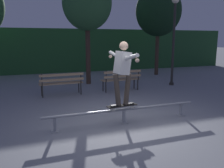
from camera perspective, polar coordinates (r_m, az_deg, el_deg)
The scene contains 10 objects.
ground_plane at distance 5.92m, azimuth 3.28°, elevation -9.64°, with size 90.00×90.00×0.00m, color slate.
hedge_backdrop at distance 15.55m, azimuth -11.96°, elevation 7.94°, with size 24.00×1.20×2.71m, color #234C28.
grind_rail at distance 5.92m, azimuth 2.91°, elevation -6.69°, with size 4.00×0.18×0.37m.
skateboard at distance 5.86m, azimuth 2.46°, elevation -5.28°, with size 0.80×0.28×0.09m.
skateboarder at distance 5.67m, azimuth 2.56°, elevation 3.85°, with size 0.63×1.40×1.56m.
park_bench_leftmost at distance 8.86m, azimuth -12.12°, elevation 0.61°, with size 1.61×0.47×0.88m.
park_bench_left_center at distance 9.48m, azimuth 2.31°, elevation 1.49°, with size 1.61×0.47×0.88m.
tree_behind_benches at distance 11.09m, azimuth -6.05°, elevation 18.82°, with size 2.20×2.20×4.87m.
tree_far_right at distance 14.18m, azimuth 11.16°, elevation 16.88°, with size 2.57×2.57×5.05m.
lamp_post_right at distance 10.98m, azimuth 14.79°, elevation 12.60°, with size 0.32×0.32×3.90m.
Camera 1 is at (-2.21, -5.09, 2.07)m, focal length 37.78 mm.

